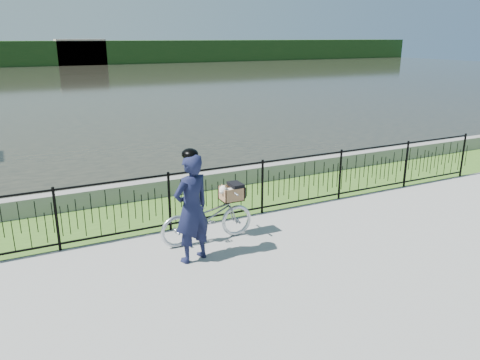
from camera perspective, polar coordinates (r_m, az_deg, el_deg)
ground at (r=8.11m, az=2.02°, el=-8.81°), size 120.00×120.00×0.00m
grass_strip at (r=10.29m, az=-4.92°, el=-3.09°), size 60.00×2.00×0.01m
water at (r=39.71m, az=-21.79°, el=10.81°), size 120.00×120.00×0.00m
quay_wall at (r=11.11m, az=-6.86°, el=-0.54°), size 60.00×0.30×0.40m
fence at (r=9.23m, az=-2.69°, el=-1.69°), size 14.00×0.06×1.15m
far_treeline at (r=66.52m, az=-24.28°, el=13.91°), size 120.00×6.00×3.00m
far_building_right at (r=65.62m, az=-18.85°, el=14.54°), size 6.00×3.00×3.20m
bicycle_rig at (r=8.39m, az=-3.94°, el=-4.44°), size 1.74×0.61×1.03m
cyclist at (r=7.54m, az=-5.92°, el=-3.30°), size 0.76×0.61×1.88m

